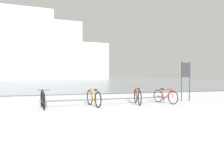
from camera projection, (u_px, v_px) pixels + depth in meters
ground at (54, 80)px, 58.36m from camera, size 80.00×132.00×0.08m
bike_rack at (110, 99)px, 10.66m from camera, size 6.10×0.22×0.31m
bicycle_0 at (43, 100)px, 9.68m from camera, size 0.46×1.64×0.80m
bicycle_1 at (94, 98)px, 10.33m from camera, size 0.46×1.68×0.80m
bicycle_2 at (138, 96)px, 11.06m from camera, size 0.50×1.65×0.80m
bicycle_3 at (165, 96)px, 11.37m from camera, size 0.59×1.56×0.74m
info_sign at (186, 74)px, 12.23m from camera, size 0.55×0.08×2.05m
ferry_ship at (11, 50)px, 58.89m from camera, size 48.49×18.44×21.74m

